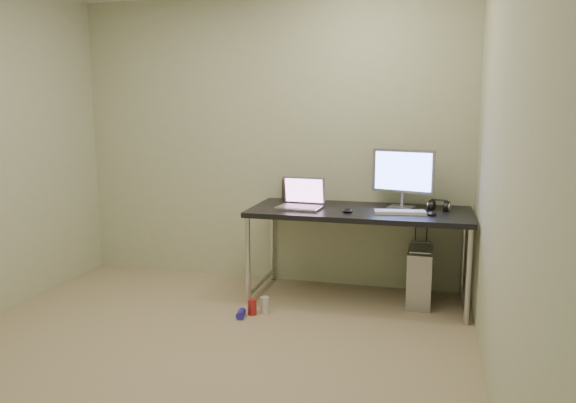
# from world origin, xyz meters

# --- Properties ---
(floor) EXTENTS (3.50, 3.50, 0.00)m
(floor) POSITION_xyz_m (0.00, 0.00, 0.00)
(floor) COLOR tan
(floor) RESTS_ON ground
(wall_back) EXTENTS (3.50, 0.02, 2.50)m
(wall_back) POSITION_xyz_m (0.00, 1.75, 1.25)
(wall_back) COLOR beige
(wall_back) RESTS_ON ground
(wall_right) EXTENTS (0.02, 3.50, 2.50)m
(wall_right) POSITION_xyz_m (1.75, 0.00, 1.25)
(wall_right) COLOR beige
(wall_right) RESTS_ON ground
(desk) EXTENTS (1.74, 0.76, 0.75)m
(desk) POSITION_xyz_m (0.86, 1.37, 0.68)
(desk) COLOR black
(desk) RESTS_ON ground
(tower_computer) EXTENTS (0.19, 0.43, 0.47)m
(tower_computer) POSITION_xyz_m (1.34, 1.40, 0.22)
(tower_computer) COLOR silver
(tower_computer) RESTS_ON ground
(cable_a) EXTENTS (0.01, 0.16, 0.69)m
(cable_a) POSITION_xyz_m (1.29, 1.70, 0.40)
(cable_a) COLOR black
(cable_a) RESTS_ON ground
(cable_b) EXTENTS (0.02, 0.11, 0.71)m
(cable_b) POSITION_xyz_m (1.38, 1.68, 0.38)
(cable_b) COLOR black
(cable_b) RESTS_ON ground
(can_red) EXTENTS (0.07, 0.07, 0.12)m
(can_red) POSITION_xyz_m (0.13, 0.83, 0.06)
(can_red) COLOR #AC2421
(can_red) RESTS_ON ground
(can_white) EXTENTS (0.07, 0.07, 0.13)m
(can_white) POSITION_xyz_m (0.21, 0.89, 0.06)
(can_white) COLOR silver
(can_white) RESTS_ON ground
(can_blue) EXTENTS (0.08, 0.12, 0.06)m
(can_blue) POSITION_xyz_m (0.07, 0.75, 0.03)
(can_blue) COLOR #2E23C3
(can_blue) RESTS_ON ground
(laptop) EXTENTS (0.37, 0.31, 0.24)m
(laptop) POSITION_xyz_m (0.39, 1.32, 0.81)
(laptop) COLOR #A2A3A9
(laptop) RESTS_ON desk
(monitor) EXTENTS (0.50, 0.19, 0.47)m
(monitor) POSITION_xyz_m (1.18, 1.52, 1.03)
(monitor) COLOR #A2A3A9
(monitor) RESTS_ON desk
(keyboard) EXTENTS (0.40, 0.18, 0.02)m
(keyboard) POSITION_xyz_m (1.18, 1.27, 0.76)
(keyboard) COLOR white
(keyboard) RESTS_ON desk
(mouse_right) EXTENTS (0.07, 0.11, 0.04)m
(mouse_right) POSITION_xyz_m (1.42, 1.26, 0.77)
(mouse_right) COLOR black
(mouse_right) RESTS_ON desk
(mouse_left) EXTENTS (0.10, 0.14, 0.04)m
(mouse_left) POSITION_xyz_m (0.78, 1.23, 0.77)
(mouse_left) COLOR black
(mouse_left) RESTS_ON desk
(headphones) EXTENTS (0.18, 0.11, 0.11)m
(headphones) POSITION_xyz_m (1.47, 1.49, 0.78)
(headphones) COLOR black
(headphones) RESTS_ON desk
(picture_frame) EXTENTS (0.23, 0.09, 0.18)m
(picture_frame) POSITION_xyz_m (0.24, 1.72, 0.84)
(picture_frame) COLOR black
(picture_frame) RESTS_ON desk
(webcam) EXTENTS (0.04, 0.03, 0.11)m
(webcam) POSITION_xyz_m (0.40, 1.66, 0.83)
(webcam) COLOR silver
(webcam) RESTS_ON desk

